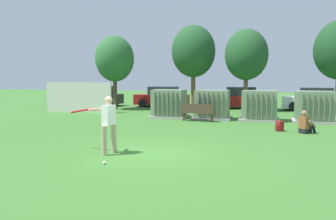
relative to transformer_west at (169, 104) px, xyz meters
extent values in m
plane|color=#3D752D|center=(2.08, -9.19, -0.79)|extent=(96.00, 96.00, 0.00)
cube|color=beige|center=(-6.71, 1.31, 0.21)|extent=(4.80, 0.12, 2.00)
cube|color=#9E9B93|center=(0.00, 0.01, -0.73)|extent=(2.10, 1.70, 0.12)
cube|color=gray|center=(0.00, 0.01, 0.08)|extent=(1.80, 1.40, 1.50)
cube|color=#63755B|center=(-0.64, -0.75, 0.08)|extent=(0.06, 0.12, 1.27)
cube|color=#63755B|center=(-0.38, -0.75, 0.08)|extent=(0.06, 0.12, 1.27)
cube|color=#63755B|center=(-0.13, -0.75, 0.08)|extent=(0.06, 0.12, 1.27)
cube|color=#63755B|center=(0.13, -0.75, 0.08)|extent=(0.06, 0.12, 1.27)
cube|color=#63755B|center=(0.38, -0.75, 0.08)|extent=(0.06, 0.12, 1.27)
cube|color=#63755B|center=(0.64, -0.75, 0.08)|extent=(0.06, 0.12, 1.27)
cube|color=#9E9B93|center=(2.53, -0.07, -0.73)|extent=(2.10, 1.70, 0.12)
cube|color=gray|center=(2.53, -0.07, 0.08)|extent=(1.80, 1.40, 1.50)
cube|color=#63755B|center=(1.89, -0.83, 0.08)|extent=(0.06, 0.12, 1.27)
cube|color=#63755B|center=(2.15, -0.83, 0.08)|extent=(0.06, 0.12, 1.27)
cube|color=#63755B|center=(2.40, -0.83, 0.08)|extent=(0.06, 0.12, 1.27)
cube|color=#63755B|center=(2.66, -0.83, 0.08)|extent=(0.06, 0.12, 1.27)
cube|color=#63755B|center=(2.91, -0.83, 0.08)|extent=(0.06, 0.12, 1.27)
cube|color=#63755B|center=(3.17, -0.83, 0.08)|extent=(0.06, 0.12, 1.27)
cube|color=#9E9B93|center=(5.06, -0.01, -0.73)|extent=(2.10, 1.70, 0.12)
cube|color=gray|center=(5.06, -0.01, 0.08)|extent=(1.80, 1.40, 1.50)
cube|color=#63755B|center=(4.42, -0.77, 0.08)|extent=(0.06, 0.12, 1.27)
cube|color=#63755B|center=(4.68, -0.77, 0.08)|extent=(0.06, 0.12, 1.27)
cube|color=#63755B|center=(4.93, -0.77, 0.08)|extent=(0.06, 0.12, 1.27)
cube|color=#63755B|center=(5.19, -0.77, 0.08)|extent=(0.06, 0.12, 1.27)
cube|color=#63755B|center=(5.44, -0.77, 0.08)|extent=(0.06, 0.12, 1.27)
cube|color=#63755B|center=(5.70, -0.77, 0.08)|extent=(0.06, 0.12, 1.27)
cube|color=#9E9B93|center=(7.78, 0.04, -0.73)|extent=(2.10, 1.70, 0.12)
cube|color=gray|center=(7.78, 0.04, 0.08)|extent=(1.80, 1.40, 1.50)
cube|color=#63755B|center=(7.14, -0.72, 0.08)|extent=(0.06, 0.12, 1.27)
cube|color=#63755B|center=(7.40, -0.72, 0.08)|extent=(0.06, 0.12, 1.27)
cube|color=#63755B|center=(7.65, -0.72, 0.08)|extent=(0.06, 0.12, 1.27)
cube|color=#63755B|center=(7.91, -0.72, 0.08)|extent=(0.06, 0.12, 1.27)
cube|color=#63755B|center=(8.16, -0.72, 0.08)|extent=(0.06, 0.12, 1.27)
cube|color=#63755B|center=(8.42, -0.72, 0.08)|extent=(0.06, 0.12, 1.27)
cube|color=#4C3828|center=(1.93, -1.19, -0.34)|extent=(1.83, 0.59, 0.05)
cube|color=#4C3828|center=(1.91, -1.37, -0.09)|extent=(1.79, 0.23, 0.44)
cylinder|color=#4C3828|center=(1.18, -0.97, -0.58)|extent=(0.06, 0.06, 0.42)
cylinder|color=#4C3828|center=(2.70, -1.13, -0.58)|extent=(0.06, 0.06, 0.42)
cylinder|color=#4C3828|center=(1.15, -1.25, -0.58)|extent=(0.06, 0.06, 0.42)
cylinder|color=#4C3828|center=(2.67, -1.41, -0.58)|extent=(0.06, 0.06, 0.42)
cylinder|color=tan|center=(0.79, -9.76, -0.35)|extent=(0.16, 0.16, 0.88)
cylinder|color=tan|center=(0.88, -9.29, -0.35)|extent=(0.16, 0.16, 0.88)
cube|color=white|center=(0.83, -9.52, 0.39)|extent=(0.31, 0.44, 0.60)
sphere|color=#DBAD89|center=(0.83, -9.52, 0.84)|extent=(0.23, 0.23, 0.23)
cylinder|color=#DBAD89|center=(0.45, -9.54, 0.55)|extent=(0.35, 0.51, 0.09)
cylinder|color=#DBAD89|center=(0.48, -9.36, 0.55)|extent=(0.17, 0.55, 0.09)
cylinder|color=red|center=(-0.21, -9.32, 0.48)|extent=(0.85, 0.22, 0.21)
sphere|color=red|center=(0.21, -9.40, 0.55)|extent=(0.08, 0.08, 0.08)
sphere|color=white|center=(1.26, -10.70, -0.74)|extent=(0.09, 0.09, 0.09)
cube|color=black|center=(6.91, -3.89, -0.69)|extent=(0.41, 0.41, 0.20)
cube|color=brown|center=(6.91, -3.89, -0.33)|extent=(0.41, 0.41, 0.52)
sphere|color=#9E7051|center=(6.91, -3.89, 0.06)|extent=(0.22, 0.22, 0.22)
cylinder|color=black|center=(7.01, -3.66, -0.57)|extent=(0.42, 0.40, 0.13)
cylinder|color=black|center=(7.17, -3.51, -0.56)|extent=(0.30, 0.29, 0.46)
cylinder|color=black|center=(7.14, -3.81, -0.57)|extent=(0.42, 0.40, 0.13)
cylinder|color=black|center=(7.31, -3.65, -0.56)|extent=(0.30, 0.29, 0.46)
cylinder|color=#9E7051|center=(6.91, -3.57, -0.37)|extent=(0.36, 0.34, 0.32)
cylinder|color=#9E7051|center=(7.23, -3.90, -0.37)|extent=(0.36, 0.34, 0.32)
cube|color=maroon|center=(5.98, -3.51, -0.57)|extent=(0.34, 0.38, 0.44)
cube|color=maroon|center=(5.87, -3.58, -0.63)|extent=(0.17, 0.22, 0.22)
cylinder|color=brown|center=(-5.22, 3.91, 0.35)|extent=(0.28, 0.28, 2.28)
ellipsoid|color=#2D6633|center=(-5.22, 3.91, 2.90)|extent=(2.80, 2.80, 3.33)
cylinder|color=brown|center=(0.15, 6.09, 0.53)|extent=(0.32, 0.32, 2.64)
ellipsoid|color=#235128|center=(0.15, 6.09, 3.49)|extent=(3.24, 3.24, 3.85)
cylinder|color=brown|center=(4.04, 5.37, 0.41)|extent=(0.30, 0.30, 2.41)
ellipsoid|color=#235128|center=(4.04, 5.37, 3.11)|extent=(2.96, 2.96, 3.52)
cube|color=black|center=(-8.17, 6.60, -0.21)|extent=(4.31, 1.98, 0.80)
cube|color=#262B33|center=(-8.02, 6.59, 0.51)|extent=(2.20, 1.70, 0.64)
cylinder|color=black|center=(-9.53, 5.84, -0.47)|extent=(0.65, 0.26, 0.64)
cylinder|color=black|center=(-9.42, 7.54, -0.47)|extent=(0.65, 0.26, 0.64)
cylinder|color=black|center=(-6.93, 5.67, -0.47)|extent=(0.65, 0.26, 0.64)
cylinder|color=black|center=(-6.82, 7.36, -0.47)|extent=(0.65, 0.26, 0.64)
cube|color=maroon|center=(-2.57, 6.88, -0.21)|extent=(4.27, 1.88, 0.80)
cube|color=#262B33|center=(-2.42, 6.87, 0.51)|extent=(2.17, 1.65, 0.64)
cylinder|color=black|center=(-3.91, 6.08, -0.47)|extent=(0.65, 0.25, 0.64)
cylinder|color=black|center=(-3.83, 7.78, -0.47)|extent=(0.65, 0.25, 0.64)
cylinder|color=black|center=(-1.30, 5.97, -0.47)|extent=(0.65, 0.25, 0.64)
cylinder|color=black|center=(-1.23, 7.67, -0.47)|extent=(0.65, 0.25, 0.64)
cube|color=maroon|center=(3.42, 7.31, -0.21)|extent=(4.38, 2.21, 0.80)
cube|color=#262B33|center=(3.57, 7.33, 0.51)|extent=(2.28, 1.81, 0.64)
cylinder|color=black|center=(2.24, 6.30, -0.47)|extent=(0.66, 0.30, 0.64)
cylinder|color=black|center=(2.03, 7.99, -0.47)|extent=(0.66, 0.30, 0.64)
cylinder|color=black|center=(4.82, 6.63, -0.47)|extent=(0.66, 0.30, 0.64)
cylinder|color=black|center=(4.61, 8.31, -0.47)|extent=(0.66, 0.30, 0.64)
cube|color=silver|center=(8.62, 6.86, -0.21)|extent=(4.28, 1.90, 0.80)
cube|color=#262B33|center=(8.77, 6.85, 0.51)|extent=(2.17, 1.66, 0.64)
cylinder|color=black|center=(7.28, 6.08, -0.47)|extent=(0.65, 0.25, 0.64)
cylinder|color=black|center=(7.37, 7.77, -0.47)|extent=(0.65, 0.25, 0.64)
cylinder|color=black|center=(9.88, 5.95, -0.47)|extent=(0.65, 0.25, 0.64)
cylinder|color=black|center=(9.97, 7.65, -0.47)|extent=(0.65, 0.25, 0.64)
camera|label=1|loc=(5.30, -18.62, 1.49)|focal=35.84mm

